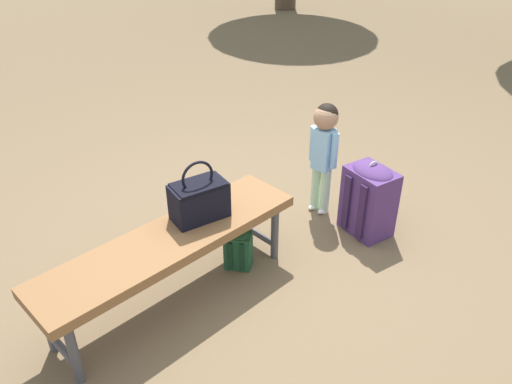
% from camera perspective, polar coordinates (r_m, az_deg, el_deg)
% --- Properties ---
extents(ground_plane, '(40.00, 40.00, 0.00)m').
position_cam_1_polar(ground_plane, '(3.55, -1.03, -5.65)').
color(ground_plane, brown).
rests_on(ground_plane, ground).
extents(park_bench, '(1.64, 0.62, 0.45)m').
position_cam_1_polar(park_bench, '(2.92, -9.43, -5.85)').
color(park_bench, brown).
rests_on(park_bench, ground).
extents(handbag, '(0.33, 0.20, 0.37)m').
position_cam_1_polar(handbag, '(2.96, -6.34, -0.75)').
color(handbag, black).
rests_on(handbag, park_bench).
extents(child_standing, '(0.17, 0.23, 0.85)m').
position_cam_1_polar(child_standing, '(3.64, 7.57, 5.47)').
color(child_standing, '#B2D8B2').
rests_on(child_standing, ground).
extents(backpack_large, '(0.31, 0.35, 0.56)m').
position_cam_1_polar(backpack_large, '(3.60, 12.45, -0.56)').
color(backpack_large, '#4C2D66').
rests_on(backpack_large, ground).
extents(backpack_small, '(0.20, 0.21, 0.28)m').
position_cam_1_polar(backpack_small, '(3.28, -1.98, -6.23)').
color(backpack_small, '#1E4C2D').
rests_on(backpack_small, ground).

